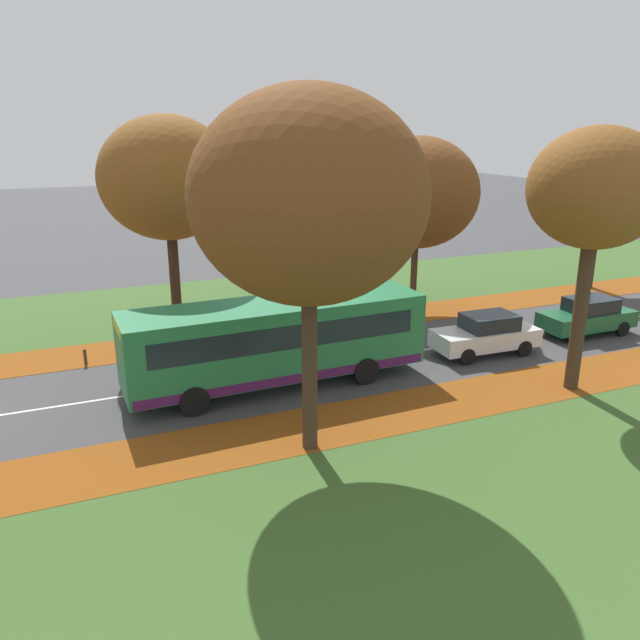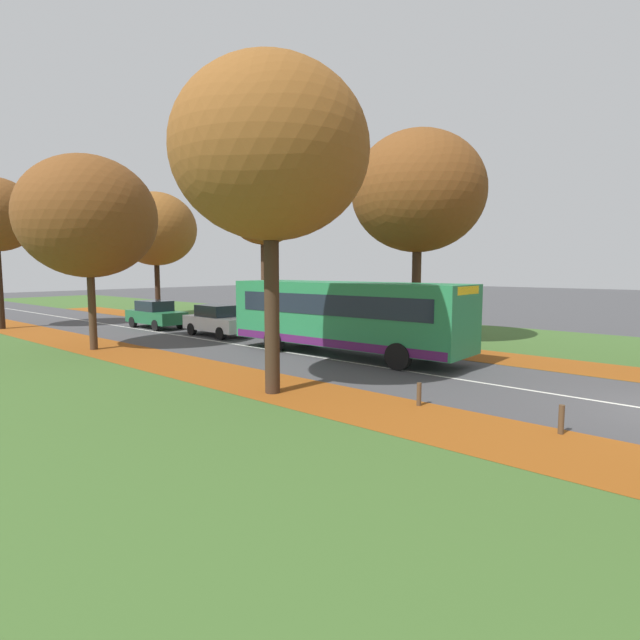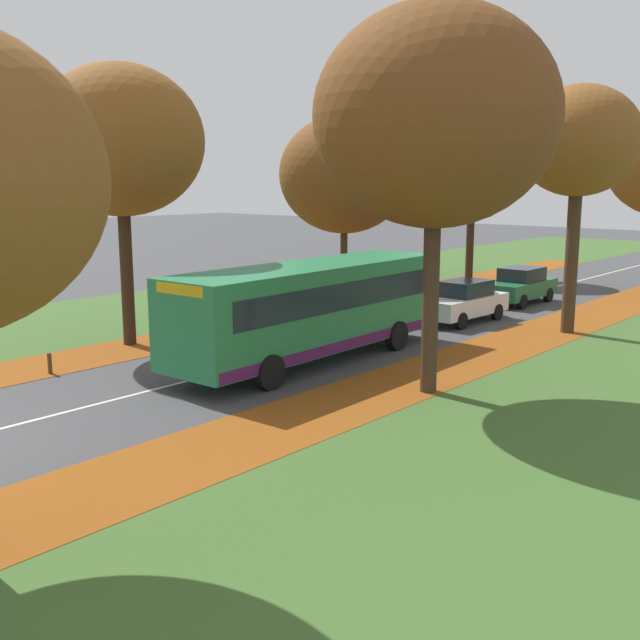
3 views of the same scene
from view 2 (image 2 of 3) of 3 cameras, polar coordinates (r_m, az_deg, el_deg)
name	(u,v)px [view 2 (image 2 of 3)]	position (r m, az deg, el deg)	size (l,w,h in m)	color
leaf_litter_left	(187,367)	(18.63, -14.91, -5.19)	(2.80, 60.00, 0.00)	#8C4714
grass_verge_right	(317,323)	(32.19, -0.36, -0.36)	(12.00, 90.00, 0.01)	#3D6028
leaf_litter_right	(346,339)	(24.87, 2.96, -2.23)	(2.80, 60.00, 0.00)	#8C4714
road_centre_line	(197,338)	(26.08, -13.90, -2.03)	(0.12, 80.00, 0.01)	silver
tree_left_near	(270,151)	(14.35, -5.71, 18.63)	(5.41, 5.41, 9.16)	#382619
tree_left_mid	(88,217)	(23.76, -25.01, 10.61)	(5.72, 5.72, 8.29)	#422D1E
tree_right_near	(418,192)	(23.84, 11.15, 14.15)	(6.09, 6.09, 9.75)	#422D1E
tree_right_mid	(264,213)	(29.76, -6.39, 12.11)	(4.28, 4.28, 8.75)	#422D1E
tree_right_far	(156,229)	(38.81, -18.28, 9.84)	(5.90, 5.90, 9.04)	black
bollard_second	(561,420)	(12.03, 25.86, -10.21)	(0.12, 0.12, 0.64)	#4C3823
bollard_third	(419,394)	(13.25, 11.25, -8.33)	(0.12, 0.12, 0.61)	#4C3823
bus	(345,314)	(20.22, 2.90, 0.71)	(2.87, 10.46, 2.98)	#237A47
car_white_lead	(218,320)	(26.67, -11.58, -0.05)	(1.92, 4.27, 1.62)	silver
car_green_following	(156,314)	(31.12, -18.27, 0.62)	(1.81, 4.21, 1.62)	#1E6038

